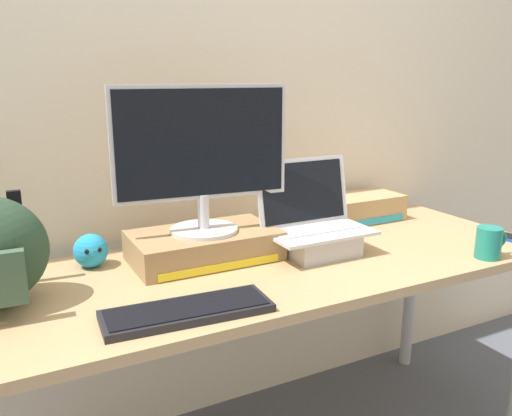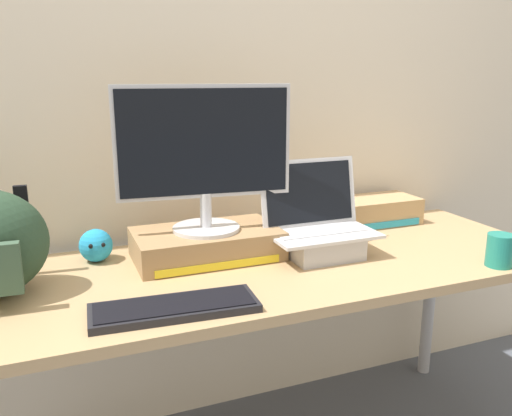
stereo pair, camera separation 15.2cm
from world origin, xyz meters
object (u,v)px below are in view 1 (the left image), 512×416
external_keyboard (187,311)px  plush_toy (91,251)px  toner_box_cyan (361,208)px  open_laptop (315,233)px  desktop_monitor (202,155)px  toner_box_yellow (204,245)px  coffee_mug (489,242)px

external_keyboard → plush_toy: size_ratio=4.09×
toner_box_cyan → open_laptop: bearing=-147.2°
open_laptop → toner_box_cyan: (0.38, 0.25, -0.01)m
desktop_monitor → plush_toy: bearing=169.7°
toner_box_yellow → open_laptop: bearing=-16.8°
desktop_monitor → toner_box_yellow: bearing=87.7°
open_laptop → toner_box_yellow: bearing=163.0°
desktop_monitor → open_laptop: size_ratio=1.57×
toner_box_yellow → desktop_monitor: 0.28m
open_laptop → coffee_mug: bearing=-33.2°
open_laptop → plush_toy: 0.70m
coffee_mug → plush_toy: 1.24m
toner_box_yellow → plush_toy: plush_toy is taller
toner_box_yellow → desktop_monitor: size_ratio=0.84×
open_laptop → external_keyboard: size_ratio=0.81×
external_keyboard → plush_toy: plush_toy is taller
external_keyboard → coffee_mug: (0.99, -0.05, 0.04)m
desktop_monitor → external_keyboard: desktop_monitor is taller
desktop_monitor → coffee_mug: (0.80, -0.40, -0.28)m
external_keyboard → toner_box_cyan: (0.91, 0.49, 0.04)m
toner_box_yellow → external_keyboard: 0.40m
plush_toy → toner_box_cyan: size_ratio=0.32×
toner_box_yellow → toner_box_cyan: size_ratio=1.41×
open_laptop → plush_toy: bearing=163.3°
coffee_mug → plush_toy: plush_toy is taller
desktop_monitor → toner_box_cyan: size_ratio=1.67×
coffee_mug → desktop_monitor: bearing=153.5°
toner_box_yellow → coffee_mug: (0.80, -0.40, 0.01)m
desktop_monitor → open_laptop: desktop_monitor is taller
toner_box_yellow → external_keyboard: bearing=-118.1°
toner_box_yellow → toner_box_cyan: 0.74m
external_keyboard → toner_box_cyan: bearing=32.4°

